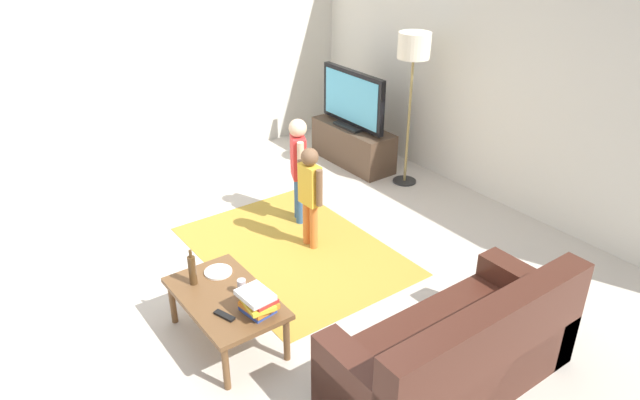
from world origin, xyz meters
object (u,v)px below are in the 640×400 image
Objects in this scene: coffee_table at (225,301)px; soda_can at (242,287)px; bottle at (192,270)px; tv_stand at (353,145)px; couch at (460,357)px; plate at (218,272)px; book_stack at (257,302)px; floor_lamp at (414,54)px; child_near_tv at (298,161)px; tv_remote at (224,316)px; tv at (353,100)px; child_center at (310,189)px.

soda_can is at bearing 67.38° from coffee_table.
coffee_table is at bearing 23.20° from bottle.
soda_can is (2.15, -2.81, 0.24)m from tv_stand.
tv_stand is 0.67× the size of couch.
book_stack is at bearing 0.08° from plate.
bottle is (1.00, -3.20, -1.00)m from floor_lamp.
floor_lamp reaches higher than bottle.
child_near_tv is 5.14× the size of plate.
couch is at bearing 34.78° from bottle.
tv_remote is (1.50, -3.20, -1.11)m from floor_lamp.
tv_remote is at bearing -113.16° from book_stack.
tv reaches higher than child_center.
couch is at bearing -7.21° from child_center.
floor_lamp is at bearing 106.40° from child_center.
couch reaches higher than tv_remote.
book_stack reaches higher than plate.
tv_remote is (0.98, -1.44, -0.19)m from child_center.
child_center is (1.34, -1.61, 0.38)m from tv_stand.
couch is 1.66m from tv_remote.
bottle is 1.37× the size of plate.
tv is 9.17× the size of soda_can.
couch is 1.80× the size of coffee_table.
tv_stand is at bearing 129.69° from child_center.
child_center reaches higher than book_stack.
tv reaches higher than tv_stand.
coffee_table is (2.10, -2.93, 0.13)m from tv_stand.
coffee_table is 0.36m from book_stack.
couch is at bearing 36.79° from coffee_table.
tv is 2.09m from child_center.
floor_lamp is 3.42m from soda_can.
bottle is at bearing -59.38° from child_near_tv.
tv_stand is at bearing 120.80° from bottle.
floor_lamp is 5.92× the size of bottle.
tv is 1.06× the size of child_center.
child_near_tv is 1.99m from coffee_table.
child_near_tv is at bearing 113.17° from tv_remote.
floor_lamp is 1.57× the size of child_near_tv.
child_center is 1.63m from book_stack.
tv_stand is 3.54m from soda_can.
tv_stand is 7.06× the size of tv_remote.
floor_lamp is at bearing 91.06° from child_near_tv.
child_center is at bearing 124.10° from soda_can.
child_center reaches higher than tv_stand.
couch is 2.72m from child_near_tv.
tv_remote is (0.50, 0.00, -0.12)m from bottle.
child_center is at bearing -73.60° from floor_lamp.
couch is at bearing 25.98° from tv_remote.
child_center is (1.34, -1.59, -0.23)m from tv.
couch is 1.75m from coffee_table.
soda_can is at bearing 36.03° from bottle.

